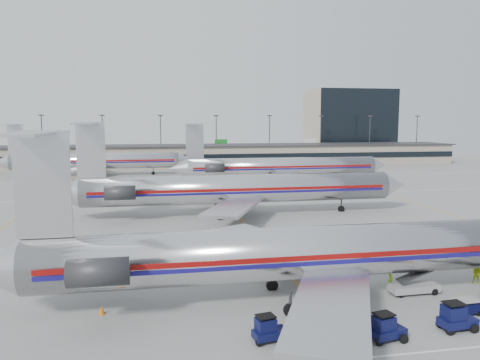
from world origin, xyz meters
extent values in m
plane|color=gray|center=(0.00, 0.00, 0.00)|extent=(260.00, 260.00, 0.00)
cube|color=silver|center=(0.00, 10.00, 0.01)|extent=(160.00, 0.15, 0.02)
cube|color=gray|center=(0.00, 98.00, 3.00)|extent=(160.00, 16.00, 6.00)
cube|color=black|center=(0.00, 89.90, 3.20)|extent=(160.00, 0.20, 1.60)
cube|color=#2D2D30|center=(0.00, 98.00, 6.10)|extent=(162.00, 17.00, 0.30)
cylinder|color=#38383D|center=(-45.00, 112.00, 7.50)|extent=(0.30, 0.30, 15.00)
cube|color=#2D2D30|center=(-45.00, 112.00, 15.10)|extent=(1.60, 0.40, 0.35)
cylinder|color=#38383D|center=(-27.00, 112.00, 7.50)|extent=(0.30, 0.30, 15.00)
cube|color=#2D2D30|center=(-27.00, 112.00, 15.10)|extent=(1.60, 0.40, 0.35)
cylinder|color=#38383D|center=(-9.00, 112.00, 7.50)|extent=(0.30, 0.30, 15.00)
cube|color=#2D2D30|center=(-9.00, 112.00, 15.10)|extent=(1.60, 0.40, 0.35)
cylinder|color=#38383D|center=(9.00, 112.00, 7.50)|extent=(0.30, 0.30, 15.00)
cube|color=#2D2D30|center=(9.00, 112.00, 15.10)|extent=(1.60, 0.40, 0.35)
cylinder|color=#38383D|center=(27.00, 112.00, 7.50)|extent=(0.30, 0.30, 15.00)
cube|color=#2D2D30|center=(27.00, 112.00, 15.10)|extent=(1.60, 0.40, 0.35)
cylinder|color=#38383D|center=(45.00, 112.00, 7.50)|extent=(0.30, 0.30, 15.00)
cube|color=#2D2D30|center=(45.00, 112.00, 15.10)|extent=(1.60, 0.40, 0.35)
cylinder|color=#38383D|center=(63.00, 112.00, 7.50)|extent=(0.30, 0.30, 15.00)
cube|color=#2D2D30|center=(63.00, 112.00, 15.10)|extent=(1.60, 0.40, 0.35)
cylinder|color=#38383D|center=(81.00, 112.00, 7.50)|extent=(0.30, 0.30, 15.00)
cube|color=#2D2D30|center=(81.00, 112.00, 15.10)|extent=(1.60, 0.40, 0.35)
cube|color=tan|center=(62.00, 128.00, 12.50)|extent=(30.00, 20.00, 25.00)
cylinder|color=silver|center=(0.69, -9.20, 3.61)|extent=(41.20, 3.81, 3.81)
cube|color=maroon|center=(0.69, -11.12, 3.76)|extent=(39.14, 0.05, 0.36)
cube|color=navy|center=(0.69, -11.12, 3.35)|extent=(39.14, 0.05, 0.29)
cube|color=#BBBBC0|center=(-1.37, -1.99, 2.58)|extent=(9.58, 13.97, 0.33)
cube|color=#BBBBC0|center=(-1.37, -16.41, 2.58)|extent=(9.58, 13.97, 0.33)
cube|color=#BBBBC0|center=(-18.37, -9.20, 9.01)|extent=(3.50, 0.26, 7.00)
cube|color=#BBBBC0|center=(-18.68, -9.20, 12.31)|extent=(2.47, 10.82, 0.19)
cylinder|color=#2D2D30|center=(-14.76, -6.27, 3.91)|extent=(3.71, 1.75, 1.75)
cylinder|color=#2D2D30|center=(-14.76, -12.14, 3.91)|extent=(3.71, 1.75, 1.75)
cylinder|color=#2D2D30|center=(-2.40, -11.67, 0.85)|extent=(0.21, 0.21, 1.70)
cylinder|color=#2D2D30|center=(-2.40, -6.73, 0.85)|extent=(0.21, 0.21, 1.70)
cylinder|color=silver|center=(0.51, 22.65, 3.76)|extent=(42.98, 3.98, 3.98)
cone|color=silver|center=(23.72, 22.65, 3.76)|extent=(3.44, 3.98, 3.98)
cone|color=#BBBBC0|center=(-22.92, 22.65, 3.76)|extent=(3.87, 3.98, 3.98)
cube|color=maroon|center=(0.51, 20.66, 3.92)|extent=(40.83, 0.05, 0.38)
cube|color=navy|center=(0.51, 20.66, 3.49)|extent=(40.83, 0.05, 0.30)
cube|color=#BBBBC0|center=(-1.64, 30.17, 2.69)|extent=(9.99, 14.57, 0.34)
cube|color=#BBBBC0|center=(-1.64, 15.13, 2.69)|extent=(9.99, 14.57, 0.34)
cube|color=#BBBBC0|center=(-19.37, 22.65, 9.40)|extent=(3.65, 0.27, 7.31)
cube|color=#BBBBC0|center=(-19.69, 22.65, 12.84)|extent=(2.58, 11.28, 0.19)
cylinder|color=#2D2D30|center=(-15.61, 25.72, 4.08)|extent=(3.87, 1.83, 1.83)
cylinder|color=#2D2D30|center=(-15.61, 19.59, 4.08)|extent=(3.87, 1.83, 1.83)
cylinder|color=#2D2D30|center=(15.55, 22.65, 0.89)|extent=(0.21, 0.21, 1.77)
cylinder|color=#2D2D30|center=(-2.72, 20.07, 0.89)|extent=(0.21, 0.21, 1.77)
cylinder|color=#2D2D30|center=(-2.72, 25.23, 0.89)|extent=(0.21, 0.21, 1.77)
cylinder|color=black|center=(15.55, 22.65, 0.38)|extent=(0.97, 0.32, 0.97)
cylinder|color=silver|center=(15.29, 53.60, 3.68)|extent=(39.99, 3.89, 3.89)
cone|color=silver|center=(36.97, 53.60, 3.68)|extent=(3.37, 3.89, 3.89)
cone|color=#BBBBC0|center=(-6.60, 53.60, 3.68)|extent=(3.79, 3.89, 3.89)
cube|color=maroon|center=(15.29, 51.64, 3.84)|extent=(37.99, 0.05, 0.37)
cube|color=navy|center=(15.29, 51.64, 3.42)|extent=(37.99, 0.05, 0.29)
cube|color=#BBBBC0|center=(13.19, 60.96, 2.63)|extent=(9.79, 14.27, 0.34)
cube|color=#BBBBC0|center=(13.19, 46.23, 2.63)|extent=(9.79, 14.27, 0.34)
cube|color=#BBBBC0|center=(-3.13, 53.60, 9.21)|extent=(3.58, 0.26, 7.16)
cube|color=#BBBBC0|center=(-3.44, 53.60, 12.58)|extent=(2.53, 11.05, 0.19)
cylinder|color=#2D2D30|center=(0.56, 56.59, 4.00)|extent=(3.79, 1.79, 1.79)
cylinder|color=#2D2D30|center=(0.56, 50.60, 4.00)|extent=(3.79, 1.79, 1.79)
cylinder|color=#2D2D30|center=(28.97, 53.60, 0.87)|extent=(0.21, 0.21, 1.74)
cylinder|color=#2D2D30|center=(12.13, 51.07, 0.87)|extent=(0.21, 0.21, 1.74)
cylinder|color=#2D2D30|center=(12.13, 56.12, 0.87)|extent=(0.21, 0.21, 1.74)
cylinder|color=black|center=(28.97, 53.60, 0.37)|extent=(0.95, 0.32, 0.95)
cylinder|color=silver|center=(-25.00, 76.64, 3.62)|extent=(39.36, 3.83, 3.83)
cone|color=silver|center=(-3.67, 76.64, 3.62)|extent=(3.31, 3.83, 3.83)
cone|color=#BBBBC0|center=(-46.55, 76.64, 3.62)|extent=(3.73, 3.83, 3.83)
cube|color=maroon|center=(-25.00, 74.71, 3.78)|extent=(37.39, 0.05, 0.36)
cube|color=navy|center=(-25.00, 74.71, 3.37)|extent=(37.39, 0.05, 0.29)
cube|color=#BBBBC0|center=(-27.07, 83.89, 2.59)|extent=(9.63, 14.04, 0.33)
cube|color=#BBBBC0|center=(-27.07, 69.39, 2.59)|extent=(9.63, 14.04, 0.33)
cube|color=#BBBBC0|center=(-43.13, 76.64, 9.06)|extent=(3.52, 0.26, 7.04)
cube|color=#BBBBC0|center=(-43.44, 76.64, 12.38)|extent=(2.49, 10.87, 0.19)
cylinder|color=#2D2D30|center=(-39.50, 79.59, 3.94)|extent=(3.73, 1.76, 1.76)
cylinder|color=#2D2D30|center=(-39.50, 73.69, 3.94)|extent=(3.73, 1.76, 1.76)
cylinder|color=#2D2D30|center=(-11.54, 76.64, 0.85)|extent=(0.21, 0.21, 1.71)
cylinder|color=#2D2D30|center=(-28.11, 74.15, 0.85)|extent=(0.21, 0.21, 1.71)
cylinder|color=#2D2D30|center=(-28.11, 79.12, 0.85)|extent=(0.21, 0.21, 1.71)
cylinder|color=black|center=(-11.54, 76.64, 0.36)|extent=(0.93, 0.31, 0.93)
cube|color=#090C35|center=(-4.68, -15.16, 0.51)|extent=(2.21, 1.41, 0.46)
cube|color=#090C35|center=(-4.96, -15.16, 1.07)|extent=(1.28, 1.13, 0.84)
cube|color=black|center=(-4.96, -15.16, 1.63)|extent=(1.22, 1.08, 0.07)
cylinder|color=black|center=(-3.94, -14.69, 0.26)|extent=(0.52, 0.17, 0.52)
cylinder|color=black|center=(-3.94, -15.62, 0.26)|extent=(0.52, 0.17, 0.52)
cylinder|color=black|center=(-5.42, -14.69, 0.26)|extent=(0.52, 0.17, 0.52)
cylinder|color=black|center=(-5.42, -15.62, 0.26)|extent=(0.52, 0.17, 0.52)
cube|color=#090C35|center=(2.29, -16.32, 0.53)|extent=(2.33, 1.54, 0.49)
cube|color=#090C35|center=(2.00, -16.32, 1.12)|extent=(1.36, 1.22, 0.87)
cube|color=black|center=(2.00, -16.32, 1.70)|extent=(1.30, 1.16, 0.08)
cylinder|color=black|center=(3.06, -15.83, 0.27)|extent=(0.54, 0.17, 0.54)
cylinder|color=black|center=(3.06, -16.80, 0.27)|extent=(0.54, 0.17, 0.54)
cylinder|color=black|center=(1.51, -15.83, 0.27)|extent=(0.54, 0.17, 0.54)
cylinder|color=black|center=(1.51, -16.80, 0.27)|extent=(0.54, 0.17, 0.54)
cube|color=#090C35|center=(7.27, -15.82, 0.57)|extent=(2.37, 1.32, 0.52)
cube|color=#090C35|center=(6.96, -15.82, 1.19)|extent=(1.32, 1.13, 0.93)
cube|color=black|center=(6.96, -15.82, 1.82)|extent=(1.27, 1.08, 0.08)
cylinder|color=black|center=(8.10, -15.30, 0.29)|extent=(0.58, 0.19, 0.58)
cylinder|color=black|center=(8.10, -16.34, 0.29)|extent=(0.58, 0.19, 0.58)
cylinder|color=black|center=(6.44, -15.30, 0.29)|extent=(0.58, 0.19, 0.58)
cylinder|color=black|center=(6.44, -16.34, 0.29)|extent=(0.58, 0.19, 0.58)
cube|color=#090C35|center=(9.45, -13.58, 0.51)|extent=(1.85, 1.33, 0.65)
cube|color=gray|center=(9.45, -13.58, 0.98)|extent=(1.85, 1.33, 0.06)
cylinder|color=black|center=(10.11, -13.07, 0.17)|extent=(0.34, 0.13, 0.34)
cylinder|color=black|center=(10.11, -14.10, 0.17)|extent=(0.34, 0.13, 0.34)
cylinder|color=black|center=(8.80, -13.07, 0.17)|extent=(0.34, 0.13, 0.34)
cylinder|color=black|center=(8.80, -14.10, 0.17)|extent=(0.34, 0.13, 0.34)
cube|color=gray|center=(8.04, -9.50, 0.48)|extent=(3.84, 1.45, 0.53)
cube|color=#2D2D30|center=(8.67, -9.50, 1.70)|extent=(3.89, 1.03, 1.37)
cylinder|color=black|center=(9.42, -8.92, 0.26)|extent=(0.53, 0.17, 0.53)
cylinder|color=black|center=(9.42, -10.08, 0.26)|extent=(0.53, 0.17, 0.53)
cylinder|color=black|center=(6.66, -8.92, 0.26)|extent=(0.53, 0.17, 0.53)
cylinder|color=black|center=(6.66, -10.08, 0.26)|extent=(0.53, 0.17, 0.53)
imported|color=#91EF16|center=(6.57, -8.59, 0.85)|extent=(0.71, 0.73, 1.70)
imported|color=#B7D614|center=(14.22, -8.49, 0.86)|extent=(1.05, 1.04, 1.72)
cone|color=#D36407|center=(10.55, -11.49, 0.27)|extent=(0.48, 0.48, 0.54)
cone|color=#D36407|center=(-15.01, -9.20, 0.30)|extent=(0.59, 0.59, 0.61)
camera|label=1|loc=(-11.25, -40.90, 13.05)|focal=35.00mm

